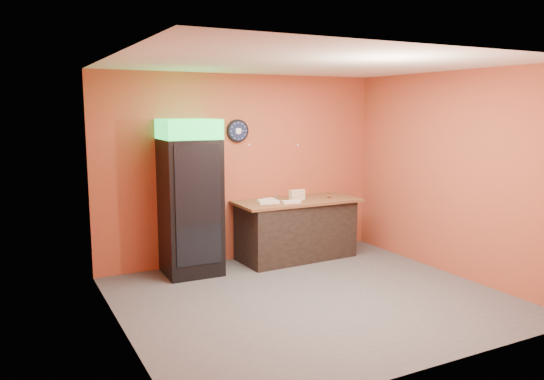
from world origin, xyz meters
TOP-DOWN VIEW (x-y plane):
  - floor at (0.00, 0.00)m, footprint 4.50×4.50m
  - back_wall at (0.00, 2.00)m, footprint 4.50×0.02m
  - left_wall at (-2.25, 0.00)m, footprint 0.02×4.00m
  - right_wall at (2.25, 0.00)m, footprint 0.02×4.00m
  - ceiling at (0.00, 0.00)m, footprint 4.50×4.00m
  - beverage_cooler at (-0.97, 1.60)m, footprint 0.77×0.79m
  - prep_counter at (0.71, 1.61)m, footprint 1.78×0.85m
  - wall_clock at (-0.10, 1.97)m, footprint 0.34×0.06m
  - wall_phone at (-0.44, 1.95)m, footprint 0.13×0.11m
  - butcher_paper at (0.71, 1.61)m, footprint 1.91×0.87m
  - sub_roll_stack at (0.69, 1.56)m, footprint 0.26×0.12m
  - wrapped_sandwich_left at (0.18, 1.49)m, footprint 0.32×0.18m
  - wrapped_sandwich_mid at (0.50, 1.39)m, footprint 0.28×0.14m
  - wrapped_sandwich_right at (0.23, 1.68)m, footprint 0.30×0.18m
  - kitchen_tool at (0.46, 1.80)m, footprint 0.06×0.06m

SIDE VIEW (x-z plane):
  - floor at x=0.00m, z-range 0.00..0.00m
  - prep_counter at x=0.71m, z-range 0.00..0.88m
  - butcher_paper at x=0.71m, z-range 0.88..0.92m
  - wrapped_sandwich_mid at x=0.50m, z-range 0.92..0.96m
  - wrapped_sandwich_right at x=0.23m, z-range 0.92..0.96m
  - wrapped_sandwich_left at x=0.18m, z-range 0.92..0.96m
  - kitchen_tool at x=0.46m, z-range 0.92..0.98m
  - sub_roll_stack at x=0.69m, z-range 0.92..1.07m
  - beverage_cooler at x=-0.97m, z-range -0.02..2.13m
  - back_wall at x=0.00m, z-range 0.00..2.80m
  - left_wall at x=-2.25m, z-range 0.00..2.80m
  - right_wall at x=2.25m, z-range 0.00..2.80m
  - wall_phone at x=-0.44m, z-range 1.63..1.86m
  - wall_clock at x=-0.10m, z-range 1.79..2.13m
  - ceiling at x=0.00m, z-range 2.79..2.81m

